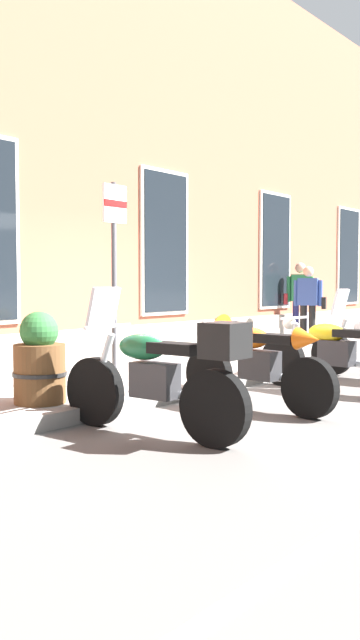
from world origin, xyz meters
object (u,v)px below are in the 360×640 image
pedestrian_striped_shirt (300,296)px  parking_sign (114,256)px  motorcycle_orange_sport (251,358)px  pedestrian_blue_top (308,301)px  motorcycle_green_touring (160,375)px  motorcycle_yellow_naked (332,355)px  barrel_planter (40,363)px

pedestrian_striped_shirt → parking_sign: size_ratio=0.70×
motorcycle_orange_sport → pedestrian_blue_top: 6.22m
pedestrian_blue_top → pedestrian_striped_shirt: pedestrian_striped_shirt is taller
pedestrian_blue_top → pedestrian_striped_shirt: (0.87, 0.68, 0.07)m
motorcycle_orange_sport → pedestrian_striped_shirt: (6.60, 3.06, 0.54)m
motorcycle_orange_sport → pedestrian_striped_shirt: pedestrian_striped_shirt is taller
motorcycle_green_touring → pedestrian_blue_top: 7.79m
parking_sign → motorcycle_yellow_naked: bearing=-37.8°
motorcycle_orange_sport → barrel_planter: 2.29m
pedestrian_striped_shirt → barrel_planter: bearing=-168.8°
pedestrian_striped_shirt → barrel_planter: 8.60m
motorcycle_green_touring → motorcycle_orange_sport: motorcycle_green_touring is taller
motorcycle_green_touring → pedestrian_blue_top: (7.37, 2.48, 0.47)m
pedestrian_blue_top → motorcycle_orange_sport: bearing=-157.5°
motorcycle_green_touring → motorcycle_orange_sport: (1.64, 0.10, 0.00)m
motorcycle_orange_sport → pedestrian_striped_shirt: 7.30m
motorcycle_green_touring → parking_sign: size_ratio=0.87×
motorcycle_green_touring → barrel_planter: size_ratio=2.20×
motorcycle_orange_sport → barrel_planter: size_ratio=2.13×
pedestrian_blue_top → barrel_planter: 7.63m
barrel_planter → motorcycle_orange_sport: bearing=-37.5°
motorcycle_yellow_naked → barrel_planter: 3.74m
motorcycle_green_touring → parking_sign: parking_sign is taller
motorcycle_yellow_naked → motorcycle_orange_sport: bearing=172.4°
motorcycle_orange_sport → pedestrian_blue_top: bearing=22.5°
motorcycle_orange_sport → motorcycle_green_touring: bearing=-176.4°
pedestrian_blue_top → pedestrian_striped_shirt: 1.11m
motorcycle_yellow_naked → parking_sign: bearing=142.2°
motorcycle_green_touring → motorcycle_yellow_naked: 3.21m
pedestrian_striped_shirt → parking_sign: parking_sign is taller
parking_sign → barrel_planter: 1.65m
barrel_planter → pedestrian_blue_top: bearing=7.4°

